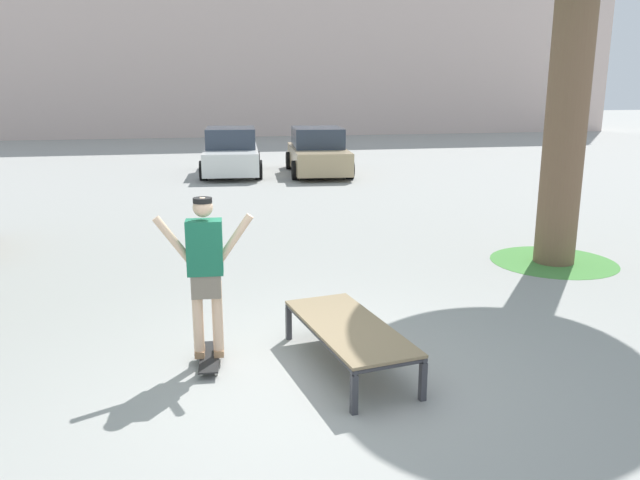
# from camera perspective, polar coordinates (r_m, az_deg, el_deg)

# --- Properties ---
(ground_plane) EXTENTS (120.00, 120.00, 0.00)m
(ground_plane) POSITION_cam_1_polar(r_m,az_deg,el_deg) (6.56, -2.02, -12.09)
(ground_plane) COLOR #999993
(building_facade) EXTENTS (41.26, 4.00, 13.58)m
(building_facade) POSITION_cam_1_polar(r_m,az_deg,el_deg) (38.46, -4.49, 19.69)
(building_facade) COLOR beige
(building_facade) RESTS_ON ground
(skate_box) EXTENTS (1.07, 2.00, 0.46)m
(skate_box) POSITION_cam_1_polar(r_m,az_deg,el_deg) (6.58, 2.61, -8.05)
(skate_box) COLOR #38383D
(skate_box) RESTS_ON ground
(skateboard) EXTENTS (0.25, 0.81, 0.09)m
(skateboard) POSITION_cam_1_polar(r_m,az_deg,el_deg) (6.85, -9.95, -10.40)
(skateboard) COLOR black
(skateboard) RESTS_ON ground
(skater) EXTENTS (1.00, 0.30, 1.69)m
(skater) POSITION_cam_1_polar(r_m,az_deg,el_deg) (6.51, -10.31, -2.38)
(skater) COLOR beige
(skater) RESTS_ON skateboard
(grass_patch_near_right) EXTENTS (2.05, 2.05, 0.01)m
(grass_patch_near_right) POSITION_cam_1_polar(r_m,az_deg,el_deg) (11.19, 20.33, -1.84)
(grass_patch_near_right) COLOR #47893D
(grass_patch_near_right) RESTS_ON ground
(car_white) EXTENTS (2.16, 4.32, 1.50)m
(car_white) POSITION_cam_1_polar(r_m,az_deg,el_deg) (21.06, -8.03, 7.81)
(car_white) COLOR silver
(car_white) RESTS_ON ground
(car_tan) EXTENTS (2.17, 4.32, 1.50)m
(car_tan) POSITION_cam_1_polar(r_m,az_deg,el_deg) (20.92, -0.21, 7.90)
(car_tan) COLOR tan
(car_tan) RESTS_ON ground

